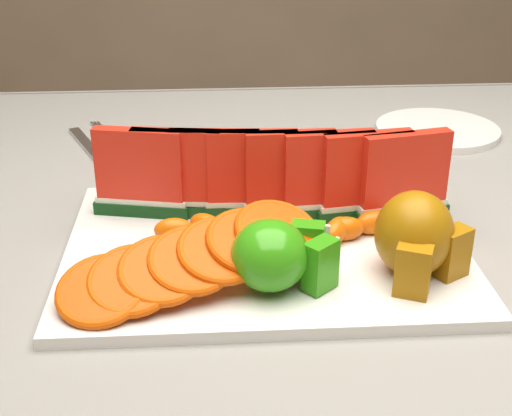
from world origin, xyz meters
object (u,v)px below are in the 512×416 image
(platter, at_px, (265,248))
(pear_cluster, at_px, (416,237))
(side_plate, at_px, (437,130))
(apple_cluster, at_px, (278,255))
(fork, at_px, (90,145))

(platter, height_order, pear_cluster, pear_cluster)
(pear_cluster, distance_m, side_plate, 0.44)
(apple_cluster, distance_m, pear_cluster, 0.13)
(side_plate, bearing_deg, apple_cluster, -122.95)
(platter, xyz_separation_m, apple_cluster, (0.00, -0.08, 0.04))
(platter, distance_m, apple_cluster, 0.09)
(apple_cluster, bearing_deg, pear_cluster, 6.97)
(pear_cluster, relative_size, side_plate, 0.46)
(fork, bearing_deg, pear_cluster, -47.35)
(side_plate, bearing_deg, platter, -129.24)
(side_plate, height_order, fork, side_plate)
(platter, height_order, fork, platter)
(platter, distance_m, pear_cluster, 0.16)
(apple_cluster, relative_size, fork, 0.56)
(platter, relative_size, apple_cluster, 3.75)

